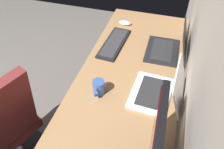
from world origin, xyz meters
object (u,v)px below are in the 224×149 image
object	(u,v)px
keyboard_main	(114,43)
mouse_main	(125,23)
laptop_leftmost	(171,47)
laptop_left	(162,90)
coffee_mug	(99,88)
office_chair	(3,134)

from	to	relation	value
keyboard_main	mouse_main	bearing A→B (deg)	178.23
keyboard_main	mouse_main	world-z (taller)	mouse_main
laptop_leftmost	laptop_left	bearing A→B (deg)	-0.55
coffee_mug	laptop_left	bearing A→B (deg)	102.81
mouse_main	office_chair	bearing A→B (deg)	-25.67
keyboard_main	mouse_main	size ratio (longest dim) A/B	4.12
laptop_left	coffee_mug	world-z (taller)	laptop_left
laptop_left	keyboard_main	world-z (taller)	laptop_left
laptop_leftmost	office_chair	world-z (taller)	office_chair
mouse_main	office_chair	distance (m)	1.28
laptop_leftmost	keyboard_main	world-z (taller)	laptop_leftmost
keyboard_main	coffee_mug	xyz separation A→B (m)	(0.52, 0.05, 0.04)
coffee_mug	office_chair	size ratio (longest dim) A/B	0.12
office_chair	laptop_leftmost	bearing A→B (deg)	131.04
office_chair	mouse_main	bearing A→B (deg)	154.33
laptop_left	mouse_main	xyz separation A→B (m)	(-0.74, -0.41, -0.04)
mouse_main	laptop_left	bearing A→B (deg)	29.33
mouse_main	coffee_mug	size ratio (longest dim) A/B	0.92
coffee_mug	mouse_main	bearing A→B (deg)	-177.04
keyboard_main	office_chair	world-z (taller)	office_chair
mouse_main	coffee_mug	bearing A→B (deg)	2.96
laptop_left	mouse_main	bearing A→B (deg)	-150.67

